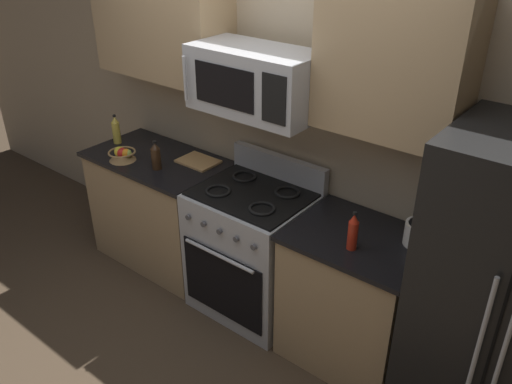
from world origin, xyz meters
name	(u,v)px	position (x,y,z in m)	size (l,w,h in m)	color
ground_plane	(189,355)	(0.00, 0.00, 0.00)	(16.00, 16.00, 0.00)	#473828
wall_back	(289,122)	(0.00, 1.06, 1.30)	(8.00, 0.10, 2.60)	tan
counter_left	(161,209)	(-0.94, 0.66, 0.46)	(1.09, 0.64, 0.91)	tan
range_oven	(253,249)	(0.00, 0.67, 0.47)	(0.76, 0.68, 1.09)	#B2B5BA
counter_right	(352,298)	(0.79, 0.66, 0.46)	(0.80, 0.64, 0.91)	tan
microwave	(255,81)	(0.00, 0.69, 1.67)	(0.80, 0.44, 0.39)	#B2B5BA
upper_cabinets_left	(161,22)	(-0.94, 0.84, 1.87)	(1.08, 0.34, 0.75)	tan
upper_cabinets_right	(394,64)	(0.79, 0.84, 1.87)	(0.79, 0.34, 0.75)	tan
utensil_crock	(420,233)	(1.09, 0.80, 0.99)	(0.17, 0.17, 0.32)	white
fruit_basket	(123,154)	(-1.09, 0.48, 0.96)	(0.20, 0.20, 0.10)	#9E7A4C
cutting_board	(198,161)	(-0.62, 0.80, 0.92)	(0.29, 0.22, 0.02)	tan
bottle_oil	(116,130)	(-1.38, 0.66, 1.02)	(0.06, 0.06, 0.23)	gold
bottle_hot_sauce	(353,232)	(0.81, 0.53, 1.02)	(0.06, 0.06, 0.23)	red
bottle_soy	(156,156)	(-0.78, 0.54, 1.01)	(0.07, 0.07, 0.22)	#382314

